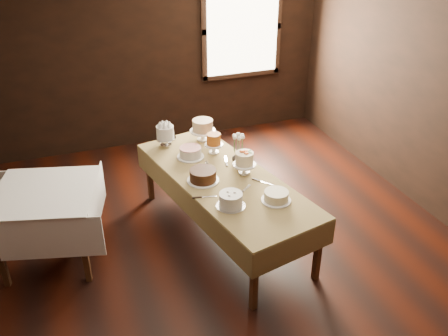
# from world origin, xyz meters

# --- Properties ---
(floor) EXTENTS (5.00, 6.00, 0.01)m
(floor) POSITION_xyz_m (0.00, 0.00, 0.00)
(floor) COLOR black
(floor) RESTS_ON ground
(wall_back) EXTENTS (5.00, 0.02, 2.80)m
(wall_back) POSITION_xyz_m (0.00, 3.00, 1.40)
(wall_back) COLOR black
(wall_back) RESTS_ON ground
(window) EXTENTS (1.10, 0.05, 1.30)m
(window) POSITION_xyz_m (1.30, 2.94, 1.60)
(window) COLOR #FFEABF
(window) RESTS_ON wall_back
(display_table) EXTENTS (1.39, 2.49, 0.73)m
(display_table) POSITION_xyz_m (0.07, 0.40, 0.67)
(display_table) COLOR #3F2210
(display_table) RESTS_ON ground
(side_table) EXTENTS (1.16, 1.16, 0.80)m
(side_table) POSITION_xyz_m (-1.69, 0.62, 0.71)
(side_table) COLOR #3F2210
(side_table) RESTS_ON ground
(cake_meringue) EXTENTS (0.28, 0.28, 0.26)m
(cake_meringue) POSITION_xyz_m (-0.31, 1.32, 0.84)
(cake_meringue) COLOR silver
(cake_meringue) RESTS_ON display_table
(cake_speckled) EXTENTS (0.32, 0.32, 0.27)m
(cake_speckled) POSITION_xyz_m (0.14, 1.32, 0.85)
(cake_speckled) COLOR white
(cake_speckled) RESTS_ON display_table
(cake_lattice) EXTENTS (0.30, 0.30, 0.11)m
(cake_lattice) POSITION_xyz_m (-0.13, 0.94, 0.78)
(cake_lattice) COLOR white
(cake_lattice) RESTS_ON display_table
(cake_caramel) EXTENTS (0.21, 0.21, 0.25)m
(cake_caramel) POSITION_xyz_m (0.15, 0.95, 0.83)
(cake_caramel) COLOR white
(cake_caramel) RESTS_ON display_table
(cake_chocolate) EXTENTS (0.38, 0.38, 0.13)m
(cake_chocolate) POSITION_xyz_m (-0.16, 0.40, 0.79)
(cake_chocolate) COLOR white
(cake_chocolate) RESTS_ON display_table
(cake_flowers) EXTENTS (0.25, 0.25, 0.25)m
(cake_flowers) POSITION_xyz_m (0.30, 0.40, 0.84)
(cake_flowers) COLOR white
(cake_flowers) RESTS_ON display_table
(cake_swirl) EXTENTS (0.30, 0.30, 0.14)m
(cake_swirl) POSITION_xyz_m (-0.06, -0.14, 0.79)
(cake_swirl) COLOR silver
(cake_swirl) RESTS_ON display_table
(cake_cream) EXTENTS (0.29, 0.29, 0.10)m
(cake_cream) POSITION_xyz_m (0.38, -0.20, 0.77)
(cake_cream) COLOR white
(cake_cream) RESTS_ON display_table
(cake_server_a) EXTENTS (0.20, 0.17, 0.01)m
(cake_server_a) POSITION_xyz_m (0.20, 0.11, 0.73)
(cake_server_a) COLOR silver
(cake_server_a) RESTS_ON display_table
(cake_server_b) EXTENTS (0.17, 0.20, 0.01)m
(cake_server_b) POSITION_xyz_m (0.43, 0.12, 0.73)
(cake_server_b) COLOR silver
(cake_server_b) RESTS_ON display_table
(cake_server_c) EXTENTS (0.03, 0.24, 0.01)m
(cake_server_c) POSITION_xyz_m (-0.00, 0.71, 0.73)
(cake_server_c) COLOR silver
(cake_server_c) RESTS_ON display_table
(cake_server_d) EXTENTS (0.09, 0.24, 0.01)m
(cake_server_d) POSITION_xyz_m (0.23, 0.75, 0.73)
(cake_server_d) COLOR silver
(cake_server_d) RESTS_ON display_table
(cake_server_e) EXTENTS (0.24, 0.07, 0.01)m
(cake_server_e) POSITION_xyz_m (-0.19, 0.08, 0.73)
(cake_server_e) COLOR silver
(cake_server_e) RESTS_ON display_table
(flower_vase) EXTENTS (0.18, 0.18, 0.14)m
(flower_vase) POSITION_xyz_m (0.32, 0.63, 0.80)
(flower_vase) COLOR #2D2823
(flower_vase) RESTS_ON display_table
(flower_bouquet) EXTENTS (0.14, 0.14, 0.20)m
(flower_bouquet) POSITION_xyz_m (0.32, 0.63, 0.99)
(flower_bouquet) COLOR white
(flower_bouquet) RESTS_ON flower_vase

